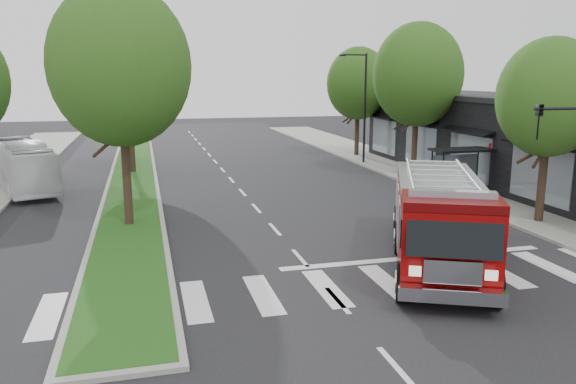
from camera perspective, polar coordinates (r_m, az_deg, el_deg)
name	(u,v)px	position (r m, az deg, el deg)	size (l,w,h in m)	color
ground	(300,258)	(20.23, 1.25, -6.74)	(140.00, 140.00, 0.00)	black
sidewalk_right	(460,187)	(34.13, 17.11, 0.48)	(5.00, 80.00, 0.15)	gray
median	(133,178)	(37.02, -15.47, 1.42)	(3.00, 50.00, 0.15)	gray
storefront_row	(531,143)	(36.33, 23.42, 4.56)	(8.00, 30.00, 5.00)	black
bus_shelter	(460,159)	(31.58, 17.05, 3.23)	(3.20, 1.60, 2.61)	black
tree_right_near	(550,98)	(26.45, 25.05, 8.68)	(4.40, 4.40, 8.05)	black
tree_right_mid	(418,75)	(36.53, 13.03, 11.52)	(5.60, 5.60, 9.72)	black
tree_right_far	(358,84)	(45.65, 7.14, 10.88)	(5.00, 5.00, 8.73)	black
tree_median_near	(120,66)	(24.49, -16.68, 12.18)	(5.80, 5.80, 10.16)	black
tree_median_far	(128,75)	(38.48, -15.96, 11.37)	(5.60, 5.60, 9.72)	black
streetlight_right_far	(363,103)	(41.55, 7.63, 8.92)	(2.11, 0.20, 8.00)	black
fire_engine	(439,220)	(19.90, 15.08, -2.77)	(6.43, 9.71, 3.26)	#4F0404
city_bus	(24,165)	(35.73, -25.28, 2.50)	(2.34, 10.00, 2.78)	silver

